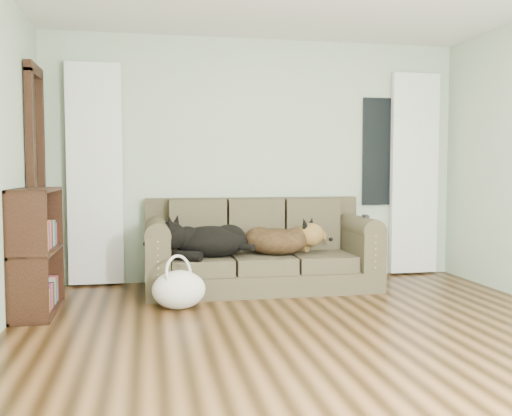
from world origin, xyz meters
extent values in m
plane|color=black|center=(0.00, 0.00, 0.00)|extent=(5.00, 5.00, 0.00)
cube|color=#A9B8A4|center=(0.00, 2.50, 1.30)|extent=(4.50, 0.04, 2.60)
cube|color=white|center=(-1.70, 2.42, 1.15)|extent=(0.55, 0.08, 2.25)
cube|color=white|center=(1.80, 2.42, 1.15)|extent=(0.55, 0.08, 2.25)
cube|color=black|center=(1.45, 2.47, 1.40)|extent=(0.50, 0.03, 1.20)
cube|color=black|center=(-2.20, 2.05, 1.05)|extent=(0.07, 0.60, 2.10)
cube|color=#42392E|center=(-0.06, 1.97, 0.45)|extent=(2.28, 0.99, 0.93)
ellipsoid|color=black|center=(-0.62, 1.90, 0.48)|extent=(0.80, 0.61, 0.31)
ellipsoid|color=black|center=(0.12, 1.93, 0.49)|extent=(0.81, 0.73, 0.29)
cube|color=black|center=(0.98, 1.81, 0.73)|extent=(0.08, 0.18, 0.02)
ellipsoid|color=silver|center=(-0.92, 1.28, 0.16)|extent=(0.57, 0.51, 0.33)
cube|color=black|center=(-2.09, 1.36, 0.50)|extent=(0.39, 0.86, 1.05)
camera|label=1|loc=(-1.17, -3.60, 1.20)|focal=40.00mm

